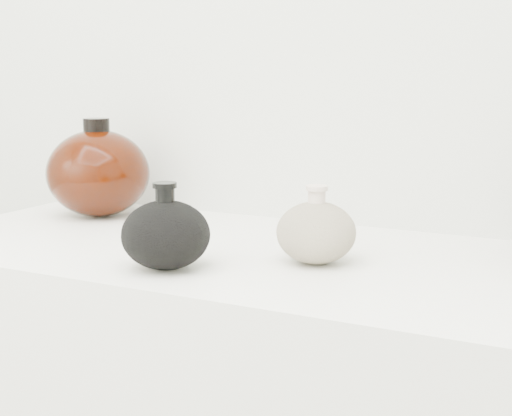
% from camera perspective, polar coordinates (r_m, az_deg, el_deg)
% --- Properties ---
extents(black_gourd_vase, '(0.15, 0.15, 0.12)m').
position_cam_1_polar(black_gourd_vase, '(1.00, -7.23, -2.08)').
color(black_gourd_vase, black).
rests_on(black_gourd_vase, display_counter).
extents(cream_gourd_vase, '(0.15, 0.15, 0.11)m').
position_cam_1_polar(cream_gourd_vase, '(1.03, 4.83, -1.91)').
color(cream_gourd_vase, '#BEAC91').
rests_on(cream_gourd_vase, display_counter).
extents(left_round_pot, '(0.25, 0.25, 0.19)m').
position_cam_1_polar(left_round_pot, '(1.40, -12.51, 2.77)').
color(left_round_pot, black).
rests_on(left_round_pot, display_counter).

